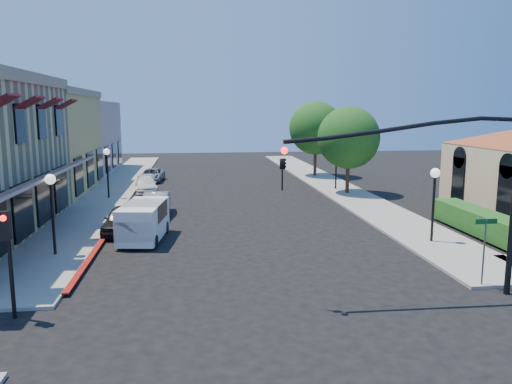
{
  "coord_description": "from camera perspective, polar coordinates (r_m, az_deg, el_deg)",
  "views": [
    {
      "loc": [
        -2.55,
        -13.55,
        6.22
      ],
      "look_at": [
        0.2,
        8.2,
        2.6
      ],
      "focal_mm": 35.0,
      "sensor_mm": 36.0,
      "label": 1
    }
  ],
  "objects": [
    {
      "name": "ground",
      "position": [
        15.13,
        3.25,
        -14.92
      ],
      "size": [
        120.0,
        120.0,
        0.0
      ],
      "primitive_type": "plane",
      "color": "black",
      "rests_on": "ground"
    },
    {
      "name": "sidewalk_left",
      "position": [
        41.48,
        -15.72,
        0.49
      ],
      "size": [
        3.5,
        50.0,
        0.12
      ],
      "primitive_type": "cube",
      "color": "gray",
      "rests_on": "ground"
    },
    {
      "name": "sidewalk_right",
      "position": [
        42.54,
        8.28,
        0.95
      ],
      "size": [
        3.5,
        50.0,
        0.12
      ],
      "primitive_type": "cube",
      "color": "gray",
      "rests_on": "ground"
    },
    {
      "name": "curb_red_strip",
      "position": [
        22.85,
        -18.03,
        -6.89
      ],
      "size": [
        0.25,
        10.0,
        0.06
      ],
      "primitive_type": "cube",
      "color": "maroon",
      "rests_on": "ground"
    },
    {
      "name": "yellow_stucco_building",
      "position": [
        41.69,
        -25.4,
        5.15
      ],
      "size": [
        10.0,
        12.0,
        7.6
      ],
      "primitive_type": "cube",
      "color": "tan",
      "rests_on": "ground"
    },
    {
      "name": "pink_stucco_building",
      "position": [
        53.22,
        -21.39,
        5.81
      ],
      "size": [
        10.0,
        12.0,
        7.0
      ],
      "primitive_type": "cube",
      "color": "#C59995",
      "rests_on": "ground"
    },
    {
      "name": "hedge",
      "position": [
        27.39,
        24.47,
        -4.61
      ],
      "size": [
        1.4,
        8.0,
        1.1
      ],
      "primitive_type": "cube",
      "color": "#1C4E16",
      "rests_on": "ground"
    },
    {
      "name": "street_tree_a",
      "position": [
        37.37,
        10.54,
        6.11
      ],
      "size": [
        4.56,
        4.56,
        6.48
      ],
      "color": "#392517",
      "rests_on": "ground"
    },
    {
      "name": "street_tree_b",
      "position": [
        46.97,
        6.84,
        7.27
      ],
      "size": [
        4.94,
        4.94,
        7.02
      ],
      "color": "#392517",
      "rests_on": "ground"
    },
    {
      "name": "signal_mast_arm",
      "position": [
        17.36,
        21.82,
        1.65
      ],
      "size": [
        8.01,
        0.39,
        6.0
      ],
      "color": "black",
      "rests_on": "ground"
    },
    {
      "name": "secondary_signal",
      "position": [
        16.39,
        -26.52,
        -5.41
      ],
      "size": [
        0.28,
        0.42,
        3.32
      ],
      "color": "black",
      "rests_on": "ground"
    },
    {
      "name": "street_name_sign",
      "position": [
        19.22,
        24.68,
        -5.1
      ],
      "size": [
        0.8,
        0.06,
        2.5
      ],
      "color": "#595B5E",
      "rests_on": "ground"
    },
    {
      "name": "lamppost_left_near",
      "position": [
        22.63,
        -22.36,
        -0.19
      ],
      "size": [
        0.44,
        0.44,
        3.57
      ],
      "color": "black",
      "rests_on": "ground"
    },
    {
      "name": "lamppost_left_far",
      "position": [
        36.21,
        -16.66,
        3.46
      ],
      "size": [
        0.44,
        0.44,
        3.57
      ],
      "color": "black",
      "rests_on": "ground"
    },
    {
      "name": "lamppost_right_near",
      "position": [
        24.47,
        19.73,
        0.63
      ],
      "size": [
        0.44,
        0.44,
        3.57
      ],
      "color": "black",
      "rests_on": "ground"
    },
    {
      "name": "lamppost_right_far",
      "position": [
        39.3,
        9.18,
        4.17
      ],
      "size": [
        0.44,
        0.44,
        3.57
      ],
      "color": "black",
      "rests_on": "ground"
    },
    {
      "name": "white_van",
      "position": [
        24.52,
        -12.75,
        -3.06
      ],
      "size": [
        2.26,
        4.24,
        1.79
      ],
      "color": "white",
      "rests_on": "ground"
    },
    {
      "name": "parked_car_a",
      "position": [
        26.4,
        -15.01,
        -3.06
      ],
      "size": [
        1.87,
        4.11,
        1.37
      ],
      "primitive_type": "imported",
      "rotation": [
        0.0,
        0.0,
        -0.06
      ],
      "color": "black",
      "rests_on": "ground"
    },
    {
      "name": "parked_car_b",
      "position": [
        30.16,
        -11.37,
        -1.4
      ],
      "size": [
        1.63,
        4.16,
        1.35
      ],
      "primitive_type": "imported",
      "rotation": [
        0.0,
        0.0,
        -0.05
      ],
      "color": "#989A9D",
      "rests_on": "ground"
    },
    {
      "name": "parked_car_c",
      "position": [
        39.13,
        -12.48,
        0.85
      ],
      "size": [
        2.08,
        4.09,
        1.14
      ],
      "primitive_type": "imported",
      "rotation": [
        0.0,
        0.0,
        0.13
      ],
      "color": "white",
      "rests_on": "ground"
    },
    {
      "name": "parked_car_d",
      "position": [
        44.64,
        -11.84,
        1.91
      ],
      "size": [
        2.22,
        4.24,
        1.14
      ],
      "primitive_type": "imported",
      "rotation": [
        0.0,
        0.0,
        -0.08
      ],
      "color": "#96989B",
      "rests_on": "ground"
    }
  ]
}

